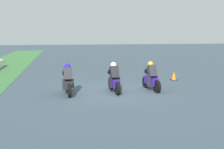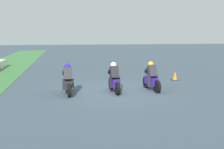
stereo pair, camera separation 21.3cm
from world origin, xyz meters
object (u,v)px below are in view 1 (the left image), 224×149
at_px(rider_lane_c, 68,82).
at_px(traffic_cone, 174,76).
at_px(rider_lane_b, 114,80).
at_px(rider_lane_a, 151,78).

distance_m(rider_lane_c, traffic_cone, 7.38).
distance_m(rider_lane_b, rider_lane_c, 2.30).
height_order(rider_lane_b, rider_lane_c, same).
xyz_separation_m(rider_lane_b, rider_lane_c, (-0.09, 2.30, 0.00)).
height_order(rider_lane_a, rider_lane_c, same).
relative_size(rider_lane_a, traffic_cone, 3.73).
bearing_deg(rider_lane_a, rider_lane_c, 86.27).
height_order(rider_lane_a, traffic_cone, rider_lane_a).
bearing_deg(rider_lane_a, rider_lane_b, 86.80).
bearing_deg(traffic_cone, rider_lane_c, 113.95).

